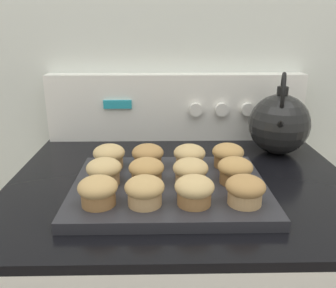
# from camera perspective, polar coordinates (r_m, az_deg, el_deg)

# --- Properties ---
(wall_back) EXTENTS (8.00, 0.05, 2.40)m
(wall_back) POSITION_cam_1_polar(r_m,az_deg,el_deg) (1.10, 1.22, 16.28)
(wall_back) COLOR silver
(wall_back) RESTS_ON ground_plane
(control_panel) EXTENTS (0.76, 0.07, 0.20)m
(control_panel) POSITION_cam_1_polar(r_m,az_deg,el_deg) (1.08, 1.36, 5.95)
(control_panel) COLOR white
(control_panel) RESTS_ON stove_range
(muffin_pan) EXTENTS (0.40, 0.31, 0.02)m
(muffin_pan) POSITION_cam_1_polar(r_m,az_deg,el_deg) (0.75, 0.24, -7.10)
(muffin_pan) COLOR #28282D
(muffin_pan) RESTS_ON stove_range
(muffin_r0_c0) EXTENTS (0.07, 0.07, 0.05)m
(muffin_r0_c0) POSITION_cam_1_polar(r_m,az_deg,el_deg) (0.66, -11.17, -7.35)
(muffin_r0_c0) COLOR olive
(muffin_r0_c0) RESTS_ON muffin_pan
(muffin_r0_c1) EXTENTS (0.07, 0.07, 0.05)m
(muffin_r0_c1) POSITION_cam_1_polar(r_m,az_deg,el_deg) (0.65, -3.77, -7.46)
(muffin_r0_c1) COLOR tan
(muffin_r0_c1) RESTS_ON muffin_pan
(muffin_r0_c2) EXTENTS (0.07, 0.07, 0.05)m
(muffin_r0_c2) POSITION_cam_1_polar(r_m,az_deg,el_deg) (0.65, 4.24, -7.39)
(muffin_r0_c2) COLOR olive
(muffin_r0_c2) RESTS_ON muffin_pan
(muffin_r0_c3) EXTENTS (0.07, 0.07, 0.05)m
(muffin_r0_c3) POSITION_cam_1_polar(r_m,az_deg,el_deg) (0.66, 12.29, -7.20)
(muffin_r0_c3) COLOR tan
(muffin_r0_c3) RESTS_ON muffin_pan
(muffin_r1_c0) EXTENTS (0.07, 0.07, 0.05)m
(muffin_r1_c0) POSITION_cam_1_polar(r_m,az_deg,el_deg) (0.74, -10.20, -4.30)
(muffin_r1_c0) COLOR tan
(muffin_r1_c0) RESTS_ON muffin_pan
(muffin_r1_c1) EXTENTS (0.07, 0.07, 0.05)m
(muffin_r1_c1) POSITION_cam_1_polar(r_m,az_deg,el_deg) (0.73, -3.47, -4.34)
(muffin_r1_c1) COLOR olive
(muffin_r1_c1) RESTS_ON muffin_pan
(muffin_r1_c2) EXTENTS (0.07, 0.07, 0.05)m
(muffin_r1_c2) POSITION_cam_1_polar(r_m,az_deg,el_deg) (0.73, 3.63, -4.40)
(muffin_r1_c2) COLOR tan
(muffin_r1_c2) RESTS_ON muffin_pan
(muffin_r1_c3) EXTENTS (0.07, 0.07, 0.05)m
(muffin_r1_c3) POSITION_cam_1_polar(r_m,az_deg,el_deg) (0.75, 10.71, -4.15)
(muffin_r1_c3) COLOR olive
(muffin_r1_c3) RESTS_ON muffin_pan
(muffin_r2_c0) EXTENTS (0.07, 0.07, 0.05)m
(muffin_r2_c0) POSITION_cam_1_polar(r_m,az_deg,el_deg) (0.82, -9.43, -1.89)
(muffin_r2_c0) COLOR tan
(muffin_r2_c0) RESTS_ON muffin_pan
(muffin_r2_c1) EXTENTS (0.07, 0.07, 0.05)m
(muffin_r2_c1) POSITION_cam_1_polar(r_m,az_deg,el_deg) (0.81, -3.26, -1.88)
(muffin_r2_c1) COLOR olive
(muffin_r2_c1) RESTS_ON muffin_pan
(muffin_r2_c2) EXTENTS (0.07, 0.07, 0.05)m
(muffin_r2_c2) POSITION_cam_1_polar(r_m,az_deg,el_deg) (0.81, 3.46, -1.93)
(muffin_r2_c2) COLOR tan
(muffin_r2_c2) RESTS_ON muffin_pan
(muffin_r2_c3) EXTENTS (0.07, 0.07, 0.05)m
(muffin_r2_c3) POSITION_cam_1_polar(r_m,az_deg,el_deg) (0.83, 9.58, -1.73)
(muffin_r2_c3) COLOR olive
(muffin_r2_c3) RESTS_ON muffin_pan
(tea_kettle) EXTENTS (0.16, 0.19, 0.22)m
(tea_kettle) POSITION_cam_1_polar(r_m,az_deg,el_deg) (1.00, 17.43, 3.20)
(tea_kettle) COLOR black
(tea_kettle) RESTS_ON stove_range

